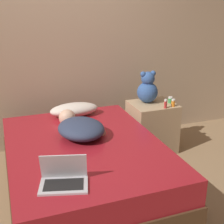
% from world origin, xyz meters
% --- Properties ---
extents(ground_plane, '(12.00, 12.00, 0.00)m').
position_xyz_m(ground_plane, '(0.00, 0.00, 0.00)').
color(ground_plane, '#937551').
extents(wall_back, '(8.00, 0.06, 2.60)m').
position_xyz_m(wall_back, '(0.00, 1.21, 1.30)').
color(wall_back, tan).
rests_on(wall_back, ground_plane).
extents(bed, '(1.40, 1.87, 0.53)m').
position_xyz_m(bed, '(0.00, 0.00, 0.26)').
color(bed, '#4C331E').
rests_on(bed, ground_plane).
extents(nightstand, '(0.52, 0.46, 0.60)m').
position_xyz_m(nightstand, '(1.02, 0.62, 0.30)').
color(nightstand, tan).
rests_on(nightstand, ground_plane).
extents(pillow, '(0.54, 0.26, 0.15)m').
position_xyz_m(pillow, '(0.08, 0.73, 0.60)').
color(pillow, beige).
rests_on(pillow, bed).
extents(person_lying, '(0.52, 0.70, 0.18)m').
position_xyz_m(person_lying, '(0.01, 0.19, 0.61)').
color(person_lying, '#2D3851').
rests_on(person_lying, bed).
extents(laptop, '(0.38, 0.30, 0.22)m').
position_xyz_m(laptop, '(-0.31, -0.60, 0.58)').
color(laptop, silver).
rests_on(laptop, bed).
extents(teddy_bear, '(0.25, 0.25, 0.38)m').
position_xyz_m(teddy_bear, '(0.98, 0.70, 0.77)').
color(teddy_bear, '#335693').
rests_on(teddy_bear, nightstand).
extents(bottle_green, '(0.06, 0.06, 0.07)m').
position_xyz_m(bottle_green, '(1.22, 0.58, 0.64)').
color(bottle_green, '#3D8E4C').
rests_on(bottle_green, nightstand).
extents(bottle_orange, '(0.04, 0.04, 0.09)m').
position_xyz_m(bottle_orange, '(1.19, 0.45, 0.64)').
color(bottle_orange, orange).
rests_on(bottle_orange, nightstand).
extents(bottle_red, '(0.03, 0.03, 0.11)m').
position_xyz_m(bottle_red, '(1.08, 0.43, 0.65)').
color(bottle_red, '#B72D2D').
rests_on(bottle_red, nightstand).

